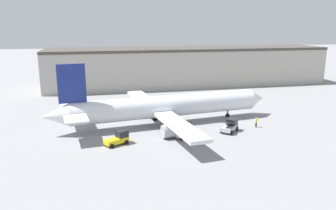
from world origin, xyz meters
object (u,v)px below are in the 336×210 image
at_px(baggage_tug, 183,131).
at_px(ground_crew_worker, 256,122).
at_px(airplane, 163,107).
at_px(pushback_tug, 118,138).
at_px(belt_loader_truck, 230,126).

bearing_deg(baggage_tug, ground_crew_worker, -17.60).
relative_size(airplane, baggage_tug, 12.52).
bearing_deg(pushback_tug, airplane, 16.94).
height_order(baggage_tug, pushback_tug, baggage_tug).
distance_m(ground_crew_worker, baggage_tug, 13.21).
xyz_separation_m(baggage_tug, belt_loader_truck, (7.92, 0.96, 0.05)).
bearing_deg(belt_loader_truck, airplane, 101.32).
relative_size(airplane, ground_crew_worker, 23.46).
bearing_deg(airplane, belt_loader_truck, -40.34).
xyz_separation_m(airplane, pushback_tug, (-8.14, -8.07, -2.14)).
relative_size(ground_crew_worker, pushback_tug, 0.46).
relative_size(baggage_tug, belt_loader_truck, 0.87).
bearing_deg(belt_loader_truck, pushback_tug, 140.32).
bearing_deg(ground_crew_worker, belt_loader_truck, 174.72).
xyz_separation_m(baggage_tug, pushback_tug, (-9.79, -0.88, -0.01)).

